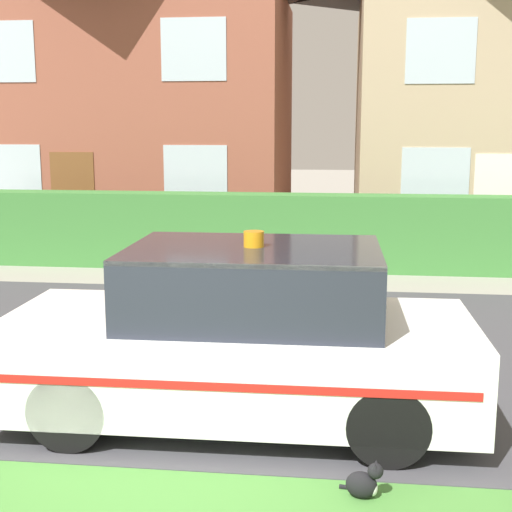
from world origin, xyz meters
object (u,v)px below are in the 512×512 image
house_left (133,79)px  house_right (505,66)px  police_car (242,338)px  cat (364,483)px

house_left → house_right: 9.14m
police_car → house_right: bearing=-111.9°
police_car → cat: 1.81m
house_left → house_right: size_ratio=1.00×
cat → house_left: bearing=122.4°
police_car → house_left: size_ratio=0.53×
house_left → house_right: house_right is taller
cat → house_right: 14.51m
cat → house_right: (3.66, 13.47, 3.96)m
police_car → cat: police_car is taller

